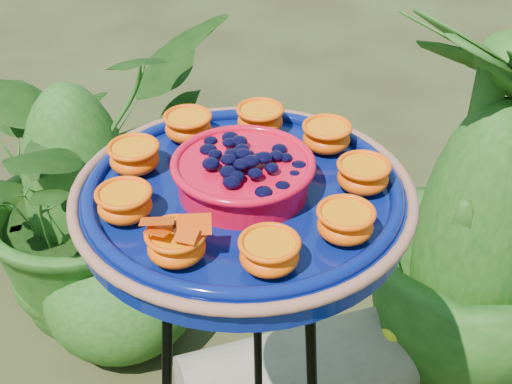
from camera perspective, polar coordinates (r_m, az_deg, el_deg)
tripod_stand at (r=1.20m, az=-0.83°, el=-14.98°), size 0.32×0.34×0.86m
feeder_dish at (r=0.94m, az=-1.02°, el=0.02°), size 0.46×0.46×0.10m
driftwood_log at (r=1.78m, az=4.96°, el=-13.86°), size 0.69×0.50×0.22m
shrub_back_left at (r=1.91m, az=-14.10°, el=1.30°), size 0.91×0.96×0.83m
shrub_back_right at (r=1.69m, az=17.68°, el=-1.77°), size 0.76×0.76×0.96m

